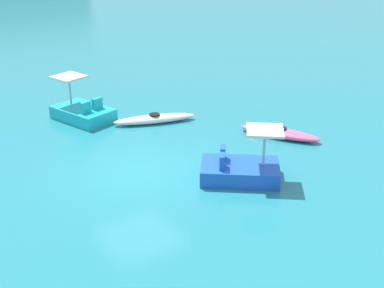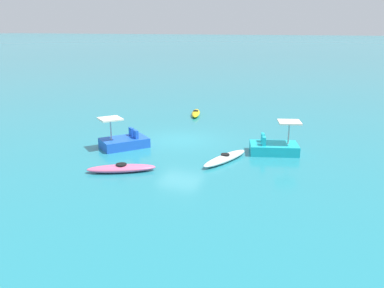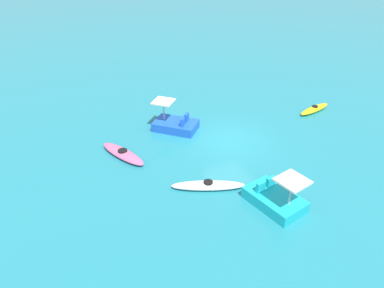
% 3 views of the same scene
% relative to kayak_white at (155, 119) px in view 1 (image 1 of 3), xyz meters
% --- Properties ---
extents(ground_plane, '(600.00, 600.00, 0.00)m').
position_rel_kayak_white_xyz_m(ground_plane, '(-2.74, -3.44, -0.16)').
color(ground_plane, teal).
extents(kayak_white, '(3.29, 1.68, 0.37)m').
position_rel_kayak_white_xyz_m(kayak_white, '(0.00, 0.00, 0.00)').
color(kayak_white, white).
rests_on(kayak_white, ground_plane).
extents(kayak_pink, '(2.09, 3.04, 0.37)m').
position_rel_kayak_white_xyz_m(kayak_pink, '(3.03, -3.92, 0.00)').
color(kayak_pink, pink).
rests_on(kayak_pink, ground_plane).
extents(pedal_boat_blue, '(2.81, 2.69, 1.68)m').
position_rel_kayak_white_xyz_m(pedal_boat_blue, '(-0.35, -5.73, 0.17)').
color(pedal_boat_blue, blue).
rests_on(pedal_boat_blue, ground_plane).
extents(pedal_boat_cyan, '(2.11, 2.72, 1.68)m').
position_rel_kayak_white_xyz_m(pedal_boat_cyan, '(-2.17, 1.97, 0.17)').
color(pedal_boat_cyan, '#19B7C6').
rests_on(pedal_boat_cyan, ground_plane).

